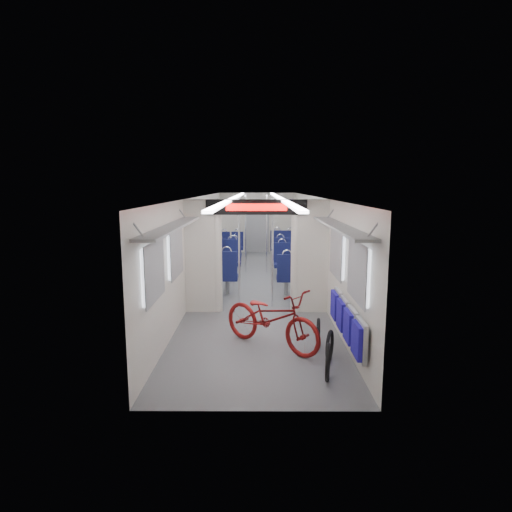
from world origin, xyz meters
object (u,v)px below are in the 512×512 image
at_px(seat_bay_far_left, 229,248).
at_px(stanchion_near_right, 272,254).
at_px(flip_bench, 346,320).
at_px(bike_hoop_b, 330,347).
at_px(seat_bay_far_right, 286,248).
at_px(stanchion_near_left, 239,253).
at_px(seat_bay_near_right, 293,266).
at_px(stanchion_far_right, 267,234).
at_px(bicycle, 271,318).
at_px(seat_bay_near_left, 221,263).
at_px(bike_hoop_a, 328,364).
at_px(stanchion_far_left, 246,234).
at_px(bike_hoop_c, 318,335).

xyz_separation_m(seat_bay_far_left, stanchion_near_right, (1.27, -5.17, 0.62)).
height_order(flip_bench, bike_hoop_b, flip_bench).
distance_m(bike_hoop_b, seat_bay_far_right, 7.76).
bearing_deg(stanchion_near_right, stanchion_near_left, 173.88).
distance_m(seat_bay_near_right, seat_bay_far_right, 3.04).
bearing_deg(seat_bay_far_left, stanchion_near_left, -83.66).
bearing_deg(flip_bench, stanchion_near_right, 110.29).
distance_m(seat_bay_far_left, stanchion_near_right, 5.36).
relative_size(seat_bay_far_right, stanchion_far_right, 0.96).
bearing_deg(seat_bay_far_right, bicycle, -95.46).
distance_m(stanchion_near_left, stanchion_far_right, 3.63).
xyz_separation_m(flip_bench, seat_bay_near_right, (-0.42, 4.59, -0.03)).
relative_size(seat_bay_near_left, seat_bay_far_left, 1.18).
distance_m(bike_hoop_a, seat_bay_far_left, 8.92).
bearing_deg(stanchion_far_left, seat_bay_far_right, 41.93).
distance_m(bike_hoop_a, bike_hoop_b, 0.67).
bearing_deg(stanchion_near_left, bike_hoop_a, -69.85).
height_order(bike_hoop_a, stanchion_near_left, stanchion_near_left).
relative_size(bike_hoop_c, seat_bay_far_right, 0.22).
height_order(flip_bench, bike_hoop_c, flip_bench).
distance_m(bike_hoop_a, seat_bay_near_left, 5.89).
relative_size(bike_hoop_b, stanchion_near_left, 0.20).
bearing_deg(seat_bay_near_right, seat_bay_far_left, 119.28).
relative_size(bike_hoop_c, stanchion_far_right, 0.21).
relative_size(seat_bay_far_left, stanchion_far_left, 0.86).
distance_m(bike_hoop_c, seat_bay_far_left, 7.78).
bearing_deg(seat_bay_far_left, stanchion_far_left, -67.44).
xyz_separation_m(bicycle, bike_hoop_c, (0.75, -0.02, -0.27)).
bearing_deg(seat_bay_near_right, bike_hoop_c, -89.16).
relative_size(bicycle, stanchion_far_left, 0.81).
height_order(bike_hoop_b, bike_hoop_c, bike_hoop_c).
relative_size(bike_hoop_a, bike_hoop_c, 1.07).
xyz_separation_m(bicycle, stanchion_far_right, (0.04, 6.00, 0.66)).
height_order(bicycle, stanchion_far_left, stanchion_far_left).
relative_size(seat_bay_near_left, stanchion_far_left, 1.01).
bearing_deg(stanchion_far_right, stanchion_near_left, -100.40).
bearing_deg(bicycle, bike_hoop_b, -81.90).
bearing_deg(bike_hoop_c, seat_bay_far_right, 90.49).
distance_m(seat_bay_far_left, seat_bay_far_right, 1.89).
bearing_deg(flip_bench, seat_bay_far_right, 93.14).
bearing_deg(seat_bay_far_right, bike_hoop_b, -88.83).
bearing_deg(seat_bay_near_left, stanchion_near_left, -73.80).
distance_m(bicycle, seat_bay_far_left, 7.61).
relative_size(bike_hoop_c, seat_bay_far_left, 0.25).
xyz_separation_m(seat_bay_near_left, seat_bay_near_right, (1.87, -0.19, -0.03)).
height_order(seat_bay_near_right, stanchion_near_right, stanchion_near_right).
bearing_deg(seat_bay_far_left, bike_hoop_c, -75.62).
bearing_deg(seat_bay_far_right, flip_bench, -86.86).
bearing_deg(flip_bench, bicycle, 160.06).
bearing_deg(seat_bay_far_right, bike_hoop_c, -89.51).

